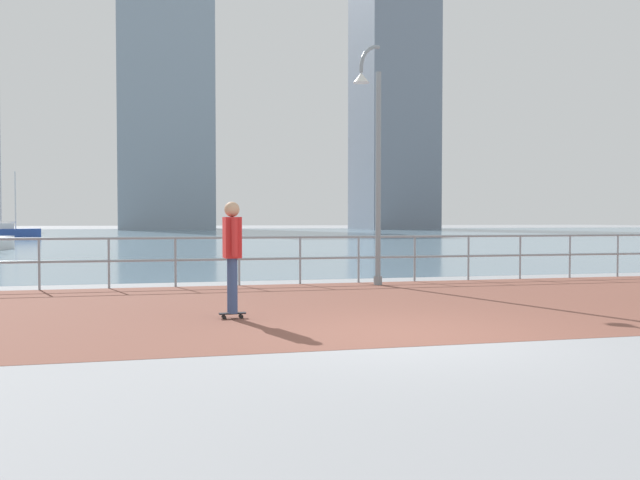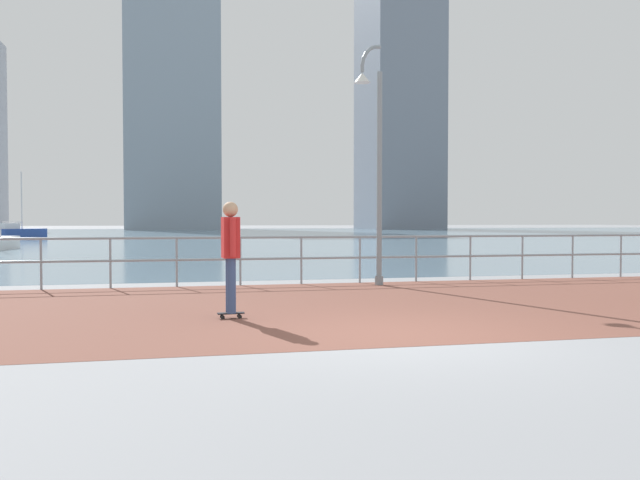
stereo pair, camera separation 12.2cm
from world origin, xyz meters
name	(u,v)px [view 1 (the left image)]	position (x,y,z in m)	size (l,w,h in m)	color
ground	(208,240)	(0.00, 40.00, 0.00)	(220.00, 220.00, 0.00)	gray
brick_paving	(344,305)	(0.00, 3.11, 0.00)	(28.00, 7.59, 0.01)	brown
harbor_water	(200,236)	(0.00, 51.90, 0.00)	(180.00, 88.00, 0.00)	slate
waterfront_railing	(300,251)	(0.00, 6.90, 0.76)	(25.25, 0.06, 1.11)	#8C99A3
lamppost	(373,153)	(1.54, 6.23, 2.98)	(0.76, 0.53, 5.40)	gray
skateboarder	(232,248)	(-2.04, 1.97, 1.05)	(0.41, 0.55, 1.75)	black
sailboat_navy	(14,233)	(-14.05, 45.33, 0.48)	(3.23, 3.44, 5.07)	#284799
tower_slate	(393,91)	(31.34, 88.85, 21.27)	(10.41, 13.85, 44.21)	slate
tower_brick	(167,110)	(-2.66, 93.51, 17.77)	(13.20, 17.16, 37.20)	#8493A3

